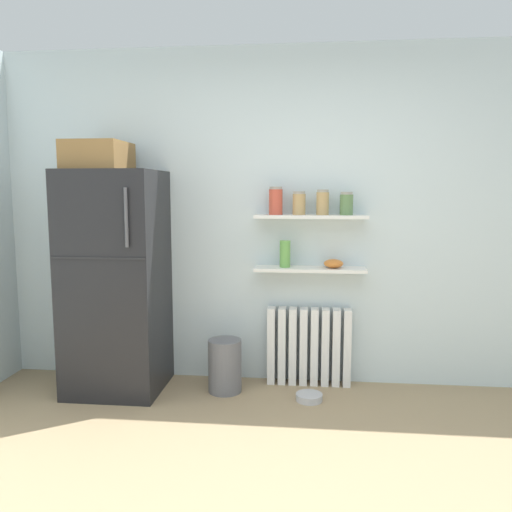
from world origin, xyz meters
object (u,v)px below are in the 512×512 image
object	(u,v)px
storage_jar_3	(346,204)
shelf_bowl	(333,264)
radiator	(309,346)
storage_jar_0	(276,201)
pet_food_bowl	(309,397)
vase	(285,254)
storage_jar_2	(323,202)
refrigerator	(115,276)
storage_jar_1	(299,203)
trash_bin	(225,366)

from	to	relation	value
storage_jar_3	shelf_bowl	distance (m)	0.46
radiator	storage_jar_0	world-z (taller)	storage_jar_0
pet_food_bowl	vase	bearing A→B (deg)	123.32
pet_food_bowl	storage_jar_0	bearing A→B (deg)	131.99
radiator	vase	bearing A→B (deg)	-171.06
storage_jar_3	storage_jar_2	bearing A→B (deg)	180.00
storage_jar_3	radiator	bearing A→B (deg)	173.50
storage_jar_2	shelf_bowl	size ratio (longest dim) A/B	1.29
refrigerator	radiator	distance (m)	1.58
vase	shelf_bowl	distance (m)	0.37
storage_jar_0	storage_jar_3	bearing A→B (deg)	0.00
refrigerator	storage_jar_1	xyz separation A→B (m)	(1.36, 0.21, 0.54)
shelf_bowl	trash_bin	distance (m)	1.13
storage_jar_0	vase	distance (m)	0.41
storage_jar_2	trash_bin	size ratio (longest dim) A/B	0.47
radiator	trash_bin	world-z (taller)	radiator
radiator	trash_bin	xyz separation A→B (m)	(-0.63, -0.22, -0.10)
storage_jar_2	shelf_bowl	distance (m)	0.47
refrigerator	pet_food_bowl	size ratio (longest dim) A/B	9.69
storage_jar_0	vase	size ratio (longest dim) A/B	1.03
storage_jar_0	shelf_bowl	bearing A→B (deg)	0.00
refrigerator	storage_jar_2	distance (m)	1.65
storage_jar_0	vase	world-z (taller)	storage_jar_0
radiator	storage_jar_0	size ratio (longest dim) A/B	3.07
radiator	pet_food_bowl	size ratio (longest dim) A/B	3.36
storage_jar_2	pet_food_bowl	world-z (taller)	storage_jar_2
storage_jar_3	shelf_bowl	size ratio (longest dim) A/B	1.17
trash_bin	storage_jar_0	bearing A→B (deg)	27.41
refrigerator	vase	world-z (taller)	refrigerator
radiator	vase	distance (m)	0.75
shelf_bowl	storage_jar_3	bearing A→B (deg)	0.00
refrigerator	pet_food_bowl	world-z (taller)	refrigerator
refrigerator	vase	bearing A→B (deg)	9.44
storage_jar_1	storage_jar_3	xyz separation A→B (m)	(0.35, 0.00, -0.00)
storage_jar_0	pet_food_bowl	xyz separation A→B (m)	(0.27, -0.30, -1.41)
storage_jar_3	shelf_bowl	bearing A→B (deg)	180.00
storage_jar_0	refrigerator	bearing A→B (deg)	-170.00
storage_jar_2	storage_jar_1	bearing A→B (deg)	180.00
vase	shelf_bowl	world-z (taller)	vase
storage_jar_0	trash_bin	distance (m)	1.30
radiator	vase	world-z (taller)	vase
radiator	storage_jar_0	xyz separation A→B (m)	(-0.26, -0.03, 1.13)
storage_jar_0	vase	xyz separation A→B (m)	(0.07, 0.00, -0.40)
storage_jar_0	vase	bearing A→B (deg)	0.00
storage_jar_1	storage_jar_2	world-z (taller)	storage_jar_2
refrigerator	trash_bin	size ratio (longest dim) A/B	4.66
storage_jar_0	pet_food_bowl	size ratio (longest dim) A/B	1.09
radiator	storage_jar_2	size ratio (longest dim) A/B	3.42
storage_jar_3	pet_food_bowl	bearing A→B (deg)	-130.62
refrigerator	radiator	xyz separation A→B (m)	(1.45, 0.24, -0.57)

